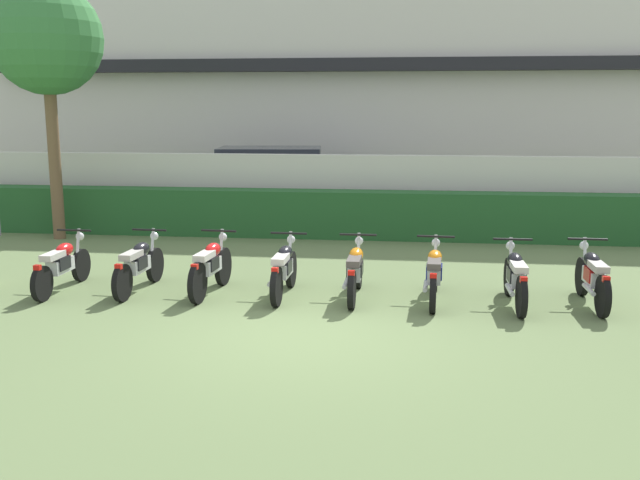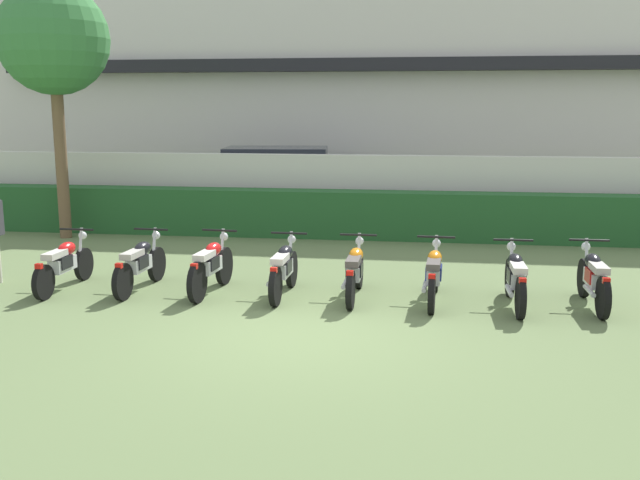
{
  "view_description": "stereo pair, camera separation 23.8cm",
  "coord_description": "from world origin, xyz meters",
  "px_view_note": "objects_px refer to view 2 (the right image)",
  "views": [
    {
      "loc": [
        1.37,
        -9.09,
        3.0
      ],
      "look_at": [
        0.0,
        2.13,
        0.88
      ],
      "focal_mm": 40.4,
      "sensor_mm": 36.0,
      "label": 1
    },
    {
      "loc": [
        1.6,
        -9.06,
        3.0
      ],
      "look_at": [
        0.0,
        2.13,
        0.88
      ],
      "focal_mm": 40.4,
      "sensor_mm": 36.0,
      "label": 2
    }
  ],
  "objects_px": {
    "motorcycle_in_row_4": "(355,271)",
    "motorcycle_in_row_7": "(594,278)",
    "motorcycle_in_row_0": "(64,264)",
    "tree_near_inspector": "(53,41)",
    "motorcycle_in_row_6": "(515,278)",
    "motorcycle_in_row_3": "(284,269)",
    "motorcycle_in_row_5": "(434,274)",
    "motorcycle_in_row_2": "(211,266)",
    "motorcycle_in_row_1": "(140,264)",
    "parked_car": "(282,183)"
  },
  "relations": [
    {
      "from": "motorcycle_in_row_3",
      "to": "motorcycle_in_row_6",
      "type": "relative_size",
      "value": 0.97
    },
    {
      "from": "motorcycle_in_row_0",
      "to": "motorcycle_in_row_1",
      "type": "bearing_deg",
      "value": -83.54
    },
    {
      "from": "tree_near_inspector",
      "to": "motorcycle_in_row_1",
      "type": "bearing_deg",
      "value": -50.71
    },
    {
      "from": "motorcycle_in_row_4",
      "to": "motorcycle_in_row_7",
      "type": "bearing_deg",
      "value": -89.73
    },
    {
      "from": "motorcycle_in_row_1",
      "to": "motorcycle_in_row_7",
      "type": "distance_m",
      "value": 7.13
    },
    {
      "from": "motorcycle_in_row_2",
      "to": "motorcycle_in_row_6",
      "type": "distance_m",
      "value": 4.76
    },
    {
      "from": "motorcycle_in_row_1",
      "to": "motorcycle_in_row_7",
      "type": "bearing_deg",
      "value": -87.47
    },
    {
      "from": "motorcycle_in_row_3",
      "to": "motorcycle_in_row_7",
      "type": "height_order",
      "value": "motorcycle_in_row_7"
    },
    {
      "from": "motorcycle_in_row_7",
      "to": "motorcycle_in_row_5",
      "type": "bearing_deg",
      "value": 90.45
    },
    {
      "from": "tree_near_inspector",
      "to": "motorcycle_in_row_1",
      "type": "xyz_separation_m",
      "value": [
        3.55,
        -4.34,
        -3.94
      ]
    },
    {
      "from": "motorcycle_in_row_1",
      "to": "motorcycle_in_row_6",
      "type": "bearing_deg",
      "value": -88.88
    },
    {
      "from": "tree_near_inspector",
      "to": "motorcycle_in_row_2",
      "type": "distance_m",
      "value": 7.56
    },
    {
      "from": "parked_car",
      "to": "motorcycle_in_row_3",
      "type": "height_order",
      "value": "parked_car"
    },
    {
      "from": "motorcycle_in_row_4",
      "to": "motorcycle_in_row_7",
      "type": "xyz_separation_m",
      "value": [
        3.59,
        -0.02,
        0.01
      ]
    },
    {
      "from": "motorcycle_in_row_6",
      "to": "motorcycle_in_row_7",
      "type": "distance_m",
      "value": 1.17
    },
    {
      "from": "motorcycle_in_row_1",
      "to": "motorcycle_in_row_2",
      "type": "xyz_separation_m",
      "value": [
        1.21,
        -0.03,
        0.01
      ]
    },
    {
      "from": "motorcycle_in_row_1",
      "to": "motorcycle_in_row_6",
      "type": "height_order",
      "value": "motorcycle_in_row_6"
    },
    {
      "from": "motorcycle_in_row_7",
      "to": "motorcycle_in_row_0",
      "type": "bearing_deg",
      "value": 90.5
    },
    {
      "from": "tree_near_inspector",
      "to": "motorcycle_in_row_7",
      "type": "bearing_deg",
      "value": -22.19
    },
    {
      "from": "tree_near_inspector",
      "to": "motorcycle_in_row_4",
      "type": "height_order",
      "value": "tree_near_inspector"
    },
    {
      "from": "motorcycle_in_row_5",
      "to": "motorcycle_in_row_7",
      "type": "distance_m",
      "value": 2.37
    },
    {
      "from": "tree_near_inspector",
      "to": "motorcycle_in_row_7",
      "type": "relative_size",
      "value": 3.06
    },
    {
      "from": "motorcycle_in_row_1",
      "to": "motorcycle_in_row_5",
      "type": "bearing_deg",
      "value": -87.9
    },
    {
      "from": "parked_car",
      "to": "motorcycle_in_row_6",
      "type": "relative_size",
      "value": 2.5
    },
    {
      "from": "motorcycle_in_row_4",
      "to": "motorcycle_in_row_7",
      "type": "height_order",
      "value": "motorcycle_in_row_7"
    },
    {
      "from": "motorcycle_in_row_4",
      "to": "motorcycle_in_row_5",
      "type": "bearing_deg",
      "value": -91.81
    },
    {
      "from": "motorcycle_in_row_0",
      "to": "parked_car",
      "type": "bearing_deg",
      "value": -13.71
    },
    {
      "from": "motorcycle_in_row_1",
      "to": "motorcycle_in_row_6",
      "type": "relative_size",
      "value": 1.02
    },
    {
      "from": "motorcycle_in_row_1",
      "to": "motorcycle_in_row_0",
      "type": "bearing_deg",
      "value": 98.64
    },
    {
      "from": "motorcycle_in_row_2",
      "to": "motorcycle_in_row_7",
      "type": "distance_m",
      "value": 5.92
    },
    {
      "from": "tree_near_inspector",
      "to": "motorcycle_in_row_4",
      "type": "bearing_deg",
      "value": -31.45
    },
    {
      "from": "motorcycle_in_row_5",
      "to": "motorcycle_in_row_1",
      "type": "bearing_deg",
      "value": 92.63
    },
    {
      "from": "motorcycle_in_row_3",
      "to": "motorcycle_in_row_5",
      "type": "xyz_separation_m",
      "value": [
        2.36,
        -0.02,
        -0.0
      ]
    },
    {
      "from": "motorcycle_in_row_1",
      "to": "motorcycle_in_row_4",
      "type": "distance_m",
      "value": 3.54
    },
    {
      "from": "motorcycle_in_row_3",
      "to": "motorcycle_in_row_5",
      "type": "height_order",
      "value": "motorcycle_in_row_3"
    },
    {
      "from": "tree_near_inspector",
      "to": "motorcycle_in_row_3",
      "type": "xyz_separation_m",
      "value": [
        5.95,
        -4.37,
        -3.94
      ]
    },
    {
      "from": "motorcycle_in_row_4",
      "to": "motorcycle_in_row_0",
      "type": "bearing_deg",
      "value": 92.23
    },
    {
      "from": "motorcycle_in_row_0",
      "to": "motorcycle_in_row_7",
      "type": "bearing_deg",
      "value": -88.72
    },
    {
      "from": "motorcycle_in_row_0",
      "to": "motorcycle_in_row_5",
      "type": "relative_size",
      "value": 1.0
    },
    {
      "from": "parked_car",
      "to": "motorcycle_in_row_1",
      "type": "distance_m",
      "value": 8.07
    },
    {
      "from": "motorcycle_in_row_3",
      "to": "motorcycle_in_row_4",
      "type": "distance_m",
      "value": 1.13
    },
    {
      "from": "motorcycle_in_row_3",
      "to": "motorcycle_in_row_5",
      "type": "relative_size",
      "value": 0.95
    },
    {
      "from": "motorcycle_in_row_0",
      "to": "motorcycle_in_row_7",
      "type": "relative_size",
      "value": 1.03
    },
    {
      "from": "motorcycle_in_row_2",
      "to": "motorcycle_in_row_6",
      "type": "bearing_deg",
      "value": -87.22
    },
    {
      "from": "motorcycle_in_row_2",
      "to": "parked_car",
      "type": "bearing_deg",
      "value": 7.31
    },
    {
      "from": "motorcycle_in_row_1",
      "to": "motorcycle_in_row_4",
      "type": "relative_size",
      "value": 1.02
    },
    {
      "from": "tree_near_inspector",
      "to": "motorcycle_in_row_6",
      "type": "height_order",
      "value": "tree_near_inspector"
    },
    {
      "from": "parked_car",
      "to": "motorcycle_in_row_3",
      "type": "relative_size",
      "value": 2.57
    },
    {
      "from": "tree_near_inspector",
      "to": "motorcycle_in_row_7",
      "type": "distance_m",
      "value": 12.18
    },
    {
      "from": "motorcycle_in_row_0",
      "to": "motorcycle_in_row_6",
      "type": "xyz_separation_m",
      "value": [
        7.23,
        -0.03,
        0.01
      ]
    }
  ]
}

